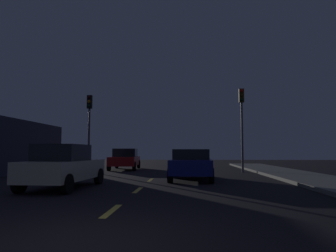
{
  "coord_description": "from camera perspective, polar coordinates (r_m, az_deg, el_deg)",
  "views": [
    {
      "loc": [
        1.69,
        -4.4,
        1.33
      ],
      "look_at": [
        0.52,
        15.29,
        2.97
      ],
      "focal_mm": 33.08,
      "sensor_mm": 36.0,
      "label": 1
    }
  ],
  "objects": [
    {
      "name": "ground_plane",
      "position": [
        11.6,
        -5.1,
        -11.31
      ],
      "size": [
        80.0,
        80.0,
        0.0
      ],
      "primitive_type": "plane",
      "color": "black"
    },
    {
      "name": "lane_stripe_second",
      "position": [
        7.32,
        -10.35,
        -15.11
      ],
      "size": [
        0.16,
        1.6,
        0.01
      ],
      "primitive_type": "cube",
      "color": "#EACC4C",
      "rests_on": "ground_plane"
    },
    {
      "name": "lane_stripe_third",
      "position": [
        11.01,
        -5.57,
        -11.64
      ],
      "size": [
        0.16,
        1.6,
        0.01
      ],
      "primitive_type": "cube",
      "color": "#EACC4C",
      "rests_on": "ground_plane"
    },
    {
      "name": "lane_stripe_fourth",
      "position": [
        14.76,
        -3.24,
        -9.9
      ],
      "size": [
        0.16,
        1.6,
        0.01
      ],
      "primitive_type": "cube",
      "color": "#EACC4C",
      "rests_on": "ground_plane"
    },
    {
      "name": "traffic_signal_left",
      "position": [
        21.41,
        -14.32,
        1.44
      ],
      "size": [
        0.32,
        0.38,
        5.13
      ],
      "color": "#4C4C51",
      "rests_on": "ground_plane"
    },
    {
      "name": "traffic_signal_right",
      "position": [
        20.74,
        13.44,
        2.18
      ],
      "size": [
        0.32,
        0.38,
        5.45
      ],
      "color": "#4C4C51",
      "rests_on": "ground_plane"
    },
    {
      "name": "car_stopped_ahead",
      "position": [
        14.78,
        4.34,
        -7.0
      ],
      "size": [
        2.11,
        4.26,
        1.44
      ],
      "color": "navy",
      "rests_on": "ground_plane"
    },
    {
      "name": "car_adjacent_lane",
      "position": [
        12.06,
        -18.63,
        -7.03
      ],
      "size": [
        1.96,
        4.28,
        1.59
      ],
      "color": "beige",
      "rests_on": "ground_plane"
    },
    {
      "name": "car_oncoming_far",
      "position": [
        23.58,
        -7.92,
        -6.03
      ],
      "size": [
        2.23,
        4.64,
        1.55
      ],
      "color": "#B21919",
      "rests_on": "ground_plane"
    },
    {
      "name": "storefront_left",
      "position": [
        22.62,
        -28.33,
        -3.46
      ],
      "size": [
        4.37,
        8.44,
        3.23
      ],
      "primitive_type": "cube",
      "color": "#333847",
      "rests_on": "ground_plane"
    }
  ]
}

